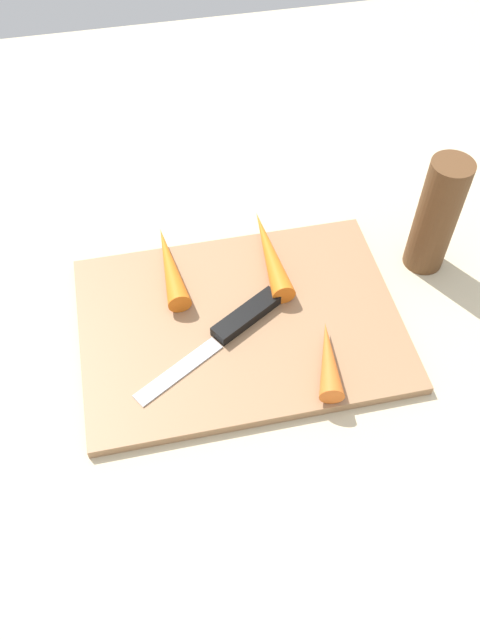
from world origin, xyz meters
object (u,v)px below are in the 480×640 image
object	(u,v)px
cutting_board	(240,323)
pepper_grinder	(437,216)
knife	(238,324)
carrot_longest	(270,252)
carrot_shortest	(328,358)
carrot_medium	(170,265)

from	to	relation	value
cutting_board	pepper_grinder	bearing A→B (deg)	12.33
knife	carrot_longest	bearing A→B (deg)	-152.89
carrot_shortest	carrot_longest	bearing A→B (deg)	21.07
cutting_board	carrot_shortest	distance (m)	0.11
carrot_longest	carrot_shortest	xyz separation A→B (m)	(0.03, -0.16, -0.00)
cutting_board	carrot_longest	size ratio (longest dim) A/B	2.58
carrot_longest	pepper_grinder	xyz separation A→B (m)	(0.19, -0.03, 0.05)
cutting_board	carrot_longest	bearing A→B (deg)	57.09
carrot_longest	pepper_grinder	world-z (taller)	pepper_grinder
knife	carrot_shortest	xyz separation A→B (m)	(0.08, -0.07, 0.01)
carrot_medium	carrot_shortest	size ratio (longest dim) A/B	1.31
carrot_longest	carrot_shortest	bearing A→B (deg)	-171.60
carrot_medium	pepper_grinder	size ratio (longest dim) A/B	0.82
cutting_board	carrot_medium	world-z (taller)	carrot_medium
knife	carrot_longest	size ratio (longest dim) A/B	1.30
cutting_board	knife	xyz separation A→B (m)	(-0.00, -0.01, 0.01)
knife	carrot_shortest	distance (m)	0.11
carrot_medium	pepper_grinder	distance (m)	0.31
carrot_shortest	pepper_grinder	xyz separation A→B (m)	(0.16, 0.13, 0.05)
cutting_board	pepper_grinder	xyz separation A→B (m)	(0.24, 0.05, 0.07)
carrot_longest	pepper_grinder	size ratio (longest dim) A/B	0.92
cutting_board	carrot_longest	distance (m)	0.10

